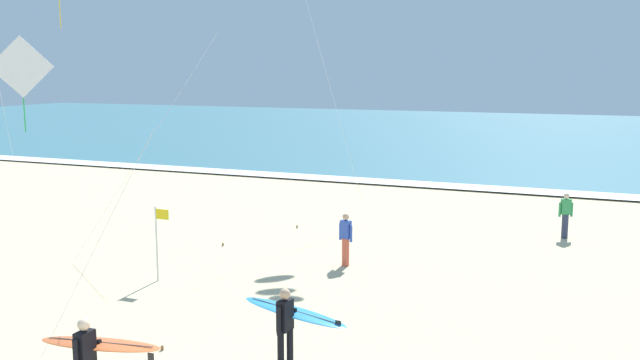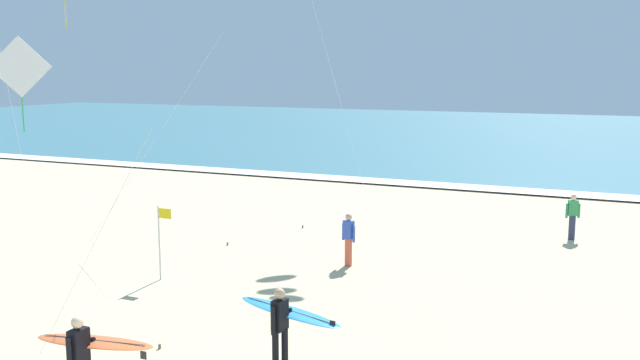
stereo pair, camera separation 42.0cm
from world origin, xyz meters
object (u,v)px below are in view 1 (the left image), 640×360
(surfer_lead, at_px, (93,351))
(bystander_green_top, at_px, (565,215))
(surfer_trailing, at_px, (290,319))
(bystander_blue_top, at_px, (346,239))
(kite_diamond_ivory_high, at_px, (26,77))
(lifeguard_flag, at_px, (158,236))

(surfer_lead, relative_size, bystander_green_top, 1.58)
(surfer_trailing, bearing_deg, bystander_blue_top, 101.81)
(kite_diamond_ivory_high, height_order, bystander_blue_top, kite_diamond_ivory_high)
(kite_diamond_ivory_high, relative_size, lifeguard_flag, 3.06)
(surfer_trailing, distance_m, lifeguard_flag, 6.96)
(surfer_trailing, height_order, lifeguard_flag, lifeguard_flag)
(kite_diamond_ivory_high, distance_m, bystander_green_top, 18.10)
(lifeguard_flag, bearing_deg, bystander_green_top, 43.14)
(bystander_blue_top, height_order, bystander_green_top, same)
(kite_diamond_ivory_high, xyz_separation_m, lifeguard_flag, (-1.06, 5.42, -4.39))
(surfer_trailing, relative_size, kite_diamond_ivory_high, 0.36)
(surfer_trailing, xyz_separation_m, bystander_blue_top, (-1.52, 7.27, -0.24))
(bystander_blue_top, bearing_deg, surfer_trailing, -78.19)
(surfer_trailing, distance_m, bystander_blue_top, 7.43)
(bystander_blue_top, bearing_deg, surfer_lead, -95.35)
(kite_diamond_ivory_high, bearing_deg, bystander_blue_top, 70.10)
(surfer_trailing, bearing_deg, surfer_lead, -132.19)
(kite_diamond_ivory_high, bearing_deg, surfer_trailing, 18.11)
(bystander_green_top, height_order, lifeguard_flag, lifeguard_flag)
(bystander_blue_top, distance_m, bystander_green_top, 8.46)
(surfer_lead, xyz_separation_m, lifeguard_flag, (-3.31, 6.59, 0.21))
(surfer_trailing, bearing_deg, kite_diamond_ivory_high, -161.89)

